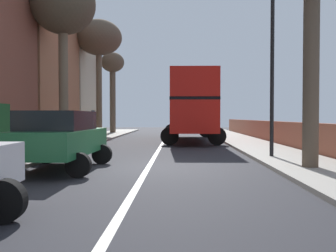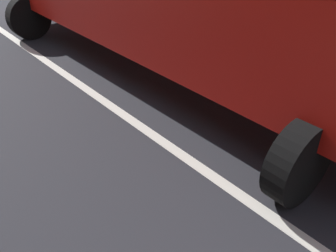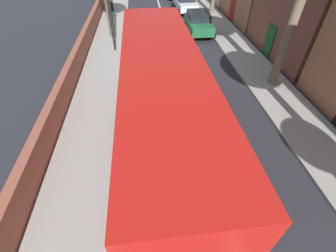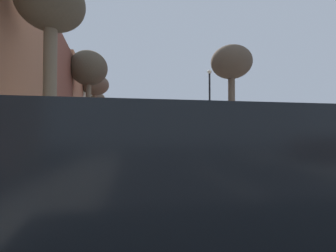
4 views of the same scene
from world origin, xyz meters
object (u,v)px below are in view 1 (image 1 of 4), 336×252
at_px(double_decker_bus, 190,104).
at_px(parked_car_green_left_2, 60,137).
at_px(street_tree_left_2, 99,39).
at_px(lamppost_right, 272,54).
at_px(street_tree_left_6, 113,69).
at_px(street_tree_left_0, 63,7).

distance_m(double_decker_bus, parked_car_green_left_2, 13.61).
bearing_deg(street_tree_left_2, lamppost_right, -56.58).
xyz_separation_m(parked_car_green_left_2, street_tree_left_6, (-2.57, 22.43, 4.97)).
bearing_deg(parked_car_green_left_2, double_decker_bus, 71.93).
relative_size(parked_car_green_left_2, street_tree_left_2, 0.48).
xyz_separation_m(double_decker_bus, lamppost_right, (2.60, -10.03, 1.45)).
height_order(double_decker_bus, street_tree_left_2, street_tree_left_2).
bearing_deg(street_tree_left_0, double_decker_bus, 32.49).
bearing_deg(street_tree_left_6, lamppost_right, -64.42).
xyz_separation_m(double_decker_bus, street_tree_left_6, (-6.78, 9.55, 3.58)).
height_order(street_tree_left_2, lamppost_right, street_tree_left_2).
bearing_deg(street_tree_left_0, street_tree_left_2, 90.20).
bearing_deg(lamppost_right, street_tree_left_0, 148.92).
bearing_deg(double_decker_bus, lamppost_right, -75.47).
xyz_separation_m(double_decker_bus, parked_car_green_left_2, (-4.20, -12.87, -1.39)).
relative_size(double_decker_bus, lamppost_right, 1.70).
relative_size(parked_car_green_left_2, lamppost_right, 0.67).
distance_m(parked_car_green_left_2, street_tree_left_6, 23.12).
bearing_deg(street_tree_left_2, double_decker_bus, -32.10).
bearing_deg(street_tree_left_6, parked_car_green_left_2, -83.45).
relative_size(parked_car_green_left_2, street_tree_left_6, 0.58).
height_order(parked_car_green_left_2, street_tree_left_0, street_tree_left_0).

